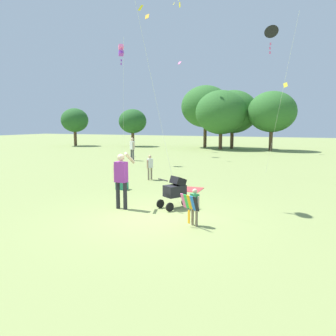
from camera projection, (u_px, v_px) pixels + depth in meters
The scene contains 12 objects.
ground_plane at pixel (154, 217), 9.44m from camera, with size 120.00×120.00×0.00m, color #849351.
treeline_distant at pixel (270, 112), 32.76m from camera, with size 46.68×7.23×6.87m.
child_with_butterfly_kite at pixel (194, 204), 8.53m from camera, with size 0.59×0.47×1.00m.
person_adult_flyer at pixel (121, 176), 10.21m from camera, with size 0.58×0.53×1.83m.
stroller at pixel (175, 189), 10.38m from camera, with size 0.87×1.07×1.03m.
kite_orange_delta at pixel (272, 33), 16.65m from camera, with size 1.83×3.83×7.64m.
kite_green_novelty at pixel (121, 51), 21.05m from camera, with size 2.49×3.81×7.77m.
distant_kites_cluster at pixel (249, 25), 28.19m from camera, with size 32.26×14.74×9.04m.
person_red_shirt at pixel (150, 165), 15.57m from camera, with size 0.25×0.36×1.19m.
person_sitting_far at pixel (132, 147), 23.69m from camera, with size 0.48×0.37×1.66m.
picnic_blanket at pixel (188, 189), 13.40m from camera, with size 1.11×1.01×0.02m, color #CC3D3D.
cooler_box at pixel (122, 185), 13.36m from camera, with size 0.45×0.33×0.35m.
Camera 1 is at (3.89, -8.30, 2.69)m, focal length 34.85 mm.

